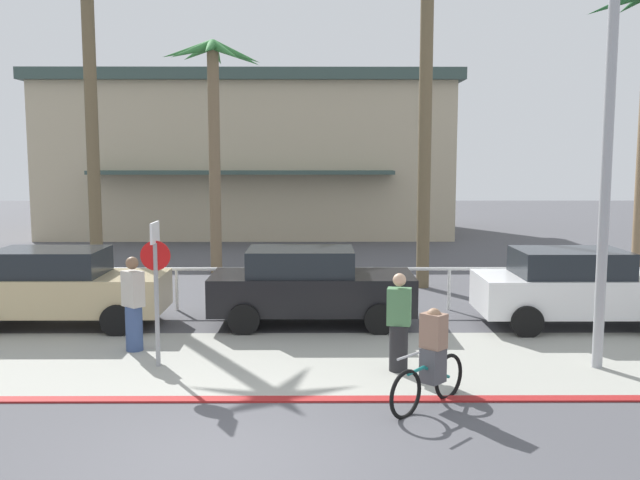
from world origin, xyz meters
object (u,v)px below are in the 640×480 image
streetlight_curb (614,120)px  palm_tree_2 (90,61)px  stop_sign_bike_lane (156,273)px  pedestrian_0 (399,326)px  car_tan_1 (60,287)px  palm_tree_3 (214,97)px  palm_tree_4 (428,30)px  car_black_2 (310,286)px  pedestrian_1 (133,307)px  cyclist_teal_0 (431,360)px  car_white_3 (578,287)px

streetlight_curb → palm_tree_2: (-11.24, 8.51, 2.05)m
stop_sign_bike_lane → pedestrian_0: (4.19, -0.29, -0.88)m
pedestrian_0 → car_tan_1: bearing=154.5°
palm_tree_3 → palm_tree_4: bearing=-22.6°
palm_tree_3 → car_black_2: bearing=-66.6°
car_tan_1 → pedestrian_1: pedestrian_1 is taller
palm_tree_4 → cyclist_teal_0: size_ratio=6.71×
car_black_2 → car_white_3: (5.80, -0.22, 0.00)m
streetlight_curb → pedestrian_1: size_ratio=4.13×
palm_tree_3 → car_black_2: (3.02, -6.97, -4.64)m
streetlight_curb → palm_tree_3: (-8.08, 10.43, 1.23)m
palm_tree_2 → pedestrian_1: 9.47m
palm_tree_2 → palm_tree_4: bearing=-4.0°
palm_tree_4 → car_black_2: size_ratio=2.29×
palm_tree_4 → car_tan_1: 11.51m
palm_tree_2 → car_white_3: palm_tree_2 is taller
stop_sign_bike_lane → pedestrian_0: 4.29m
car_tan_1 → palm_tree_2: bearing=98.4°
palm_tree_2 → pedestrian_0: (7.74, -8.46, -5.53)m
palm_tree_4 → palm_tree_3: bearing=157.4°
palm_tree_4 → car_black_2: 8.24m
palm_tree_4 → car_white_3: (2.63, -4.61, -6.21)m
pedestrian_0 → palm_tree_2: bearing=132.5°
car_black_2 → pedestrian_0: 3.75m
streetlight_curb → pedestrian_1: 9.14m
streetlight_curb → palm_tree_4: size_ratio=0.74×
stop_sign_bike_lane → streetlight_curb: size_ratio=0.34×
cyclist_teal_0 → pedestrian_1: pedestrian_1 is taller
palm_tree_2 → stop_sign_bike_lane: bearing=-66.5°
cyclist_teal_0 → pedestrian_1: bearing=150.2°
stop_sign_bike_lane → car_tan_1: 4.21m
palm_tree_4 → car_white_3: palm_tree_4 is taller
car_black_2 → cyclist_teal_0: bearing=-70.0°
palm_tree_4 → stop_sign_bike_lane: bearing=-127.7°
streetlight_curb → car_tan_1: size_ratio=1.70×
car_black_2 → cyclist_teal_0: car_black_2 is taller
car_black_2 → pedestrian_1: bearing=-147.3°
palm_tree_2 → cyclist_teal_0: 14.09m
stop_sign_bike_lane → pedestrian_1: stop_sign_bike_lane is taller
palm_tree_2 → pedestrian_0: bearing=-47.5°
palm_tree_4 → car_tan_1: size_ratio=2.29×
palm_tree_3 → car_white_3: 12.29m
palm_tree_3 → cyclist_teal_0: bearing=-68.0°
palm_tree_2 → pedestrian_1: (2.88, -7.17, -5.47)m
car_black_2 → stop_sign_bike_lane: bearing=-130.1°
palm_tree_3 → palm_tree_4: size_ratio=0.72×
car_black_2 → car_white_3: size_ratio=1.00×
pedestrian_1 → palm_tree_4: bearing=45.2°
palm_tree_2 → pedestrian_1: palm_tree_2 is taller
streetlight_curb → car_tan_1: (-10.48, 3.38, -3.41)m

